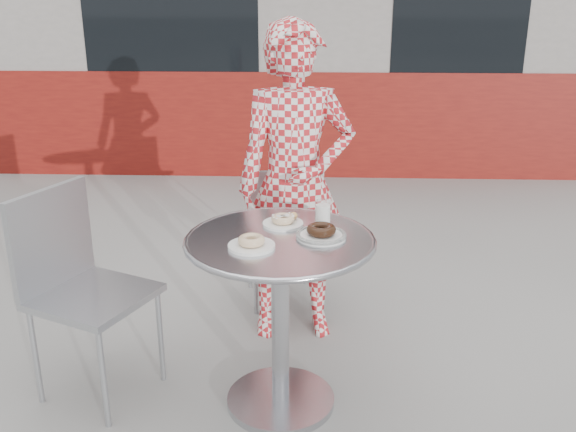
{
  "coord_description": "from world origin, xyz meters",
  "views": [
    {
      "loc": [
        0.11,
        -2.4,
        1.75
      ],
      "look_at": [
        0.01,
        0.07,
        0.86
      ],
      "focal_mm": 40.0,
      "sensor_mm": 36.0,
      "label": 1
    }
  ],
  "objects_px": {
    "seated_person": "(296,186)",
    "plate_near": "(251,243)",
    "bistro_table": "(280,281)",
    "chair_left": "(96,334)",
    "milk_cup": "(323,214)",
    "plate_checker": "(321,234)",
    "chair_far": "(282,259)",
    "plate_far": "(284,221)"
  },
  "relations": [
    {
      "from": "plate_near",
      "to": "plate_checker",
      "type": "xyz_separation_m",
      "value": [
        0.27,
        0.12,
        -0.0
      ]
    },
    {
      "from": "chair_far",
      "to": "plate_near",
      "type": "relative_size",
      "value": 4.54
    },
    {
      "from": "bistro_table",
      "to": "chair_left",
      "type": "distance_m",
      "value": 0.88
    },
    {
      "from": "bistro_table",
      "to": "plate_near",
      "type": "height_order",
      "value": "plate_near"
    },
    {
      "from": "plate_far",
      "to": "chair_left",
      "type": "bearing_deg",
      "value": -174.29
    },
    {
      "from": "chair_left",
      "to": "milk_cup",
      "type": "height_order",
      "value": "chair_left"
    },
    {
      "from": "plate_near",
      "to": "plate_checker",
      "type": "distance_m",
      "value": 0.3
    },
    {
      "from": "plate_far",
      "to": "plate_checker",
      "type": "xyz_separation_m",
      "value": [
        0.16,
        -0.14,
        -0.0
      ]
    },
    {
      "from": "plate_checker",
      "to": "milk_cup",
      "type": "relative_size",
      "value": 1.93
    },
    {
      "from": "seated_person",
      "to": "plate_far",
      "type": "height_order",
      "value": "seated_person"
    },
    {
      "from": "plate_near",
      "to": "bistro_table",
      "type": "bearing_deg",
      "value": 43.96
    },
    {
      "from": "chair_far",
      "to": "seated_person",
      "type": "height_order",
      "value": "seated_person"
    },
    {
      "from": "chair_far",
      "to": "plate_checker",
      "type": "relative_size",
      "value": 4.06
    },
    {
      "from": "seated_person",
      "to": "milk_cup",
      "type": "relative_size",
      "value": 15.08
    },
    {
      "from": "plate_far",
      "to": "plate_checker",
      "type": "bearing_deg",
      "value": -41.2
    },
    {
      "from": "plate_checker",
      "to": "seated_person",
      "type": "bearing_deg",
      "value": 100.69
    },
    {
      "from": "plate_checker",
      "to": "chair_left",
      "type": "bearing_deg",
      "value": 176.82
    },
    {
      "from": "bistro_table",
      "to": "plate_far",
      "type": "distance_m",
      "value": 0.26
    },
    {
      "from": "seated_person",
      "to": "plate_near",
      "type": "bearing_deg",
      "value": -108.52
    },
    {
      "from": "plate_near",
      "to": "plate_far",
      "type": "bearing_deg",
      "value": 66.03
    },
    {
      "from": "seated_person",
      "to": "plate_near",
      "type": "height_order",
      "value": "seated_person"
    },
    {
      "from": "plate_checker",
      "to": "milk_cup",
      "type": "distance_m",
      "value": 0.15
    },
    {
      "from": "plate_far",
      "to": "plate_near",
      "type": "bearing_deg",
      "value": -113.97
    },
    {
      "from": "chair_left",
      "to": "plate_checker",
      "type": "distance_m",
      "value": 1.12
    },
    {
      "from": "plate_near",
      "to": "milk_cup",
      "type": "height_order",
      "value": "milk_cup"
    },
    {
      "from": "seated_person",
      "to": "plate_checker",
      "type": "bearing_deg",
      "value": -86.81
    },
    {
      "from": "bistro_table",
      "to": "seated_person",
      "type": "bearing_deg",
      "value": 86.24
    },
    {
      "from": "chair_far",
      "to": "milk_cup",
      "type": "height_order",
      "value": "milk_cup"
    },
    {
      "from": "chair_left",
      "to": "milk_cup",
      "type": "bearing_deg",
      "value": -60.64
    },
    {
      "from": "chair_left",
      "to": "plate_checker",
      "type": "xyz_separation_m",
      "value": [
        0.99,
        -0.06,
        0.52
      ]
    },
    {
      "from": "chair_left",
      "to": "plate_far",
      "type": "xyz_separation_m",
      "value": [
        0.83,
        0.08,
        0.52
      ]
    },
    {
      "from": "bistro_table",
      "to": "plate_near",
      "type": "xyz_separation_m",
      "value": [
        -0.11,
        -0.1,
        0.21
      ]
    },
    {
      "from": "plate_far",
      "to": "milk_cup",
      "type": "bearing_deg",
      "value": 2.81
    },
    {
      "from": "plate_far",
      "to": "plate_near",
      "type": "height_order",
      "value": "plate_near"
    },
    {
      "from": "seated_person",
      "to": "chair_far",
      "type": "bearing_deg",
      "value": 96.7
    },
    {
      "from": "plate_far",
      "to": "milk_cup",
      "type": "xyz_separation_m",
      "value": [
        0.17,
        0.01,
        0.03
      ]
    },
    {
      "from": "bistro_table",
      "to": "plate_checker",
      "type": "distance_m",
      "value": 0.27
    },
    {
      "from": "chair_far",
      "to": "seated_person",
      "type": "xyz_separation_m",
      "value": [
        0.09,
        -0.34,
        0.55
      ]
    },
    {
      "from": "chair_far",
      "to": "plate_far",
      "type": "relative_size",
      "value": 4.84
    },
    {
      "from": "chair_far",
      "to": "milk_cup",
      "type": "relative_size",
      "value": 7.83
    },
    {
      "from": "seated_person",
      "to": "milk_cup",
      "type": "height_order",
      "value": "seated_person"
    },
    {
      "from": "plate_far",
      "to": "plate_near",
      "type": "xyz_separation_m",
      "value": [
        -0.11,
        -0.25,
        -0.0
      ]
    }
  ]
}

